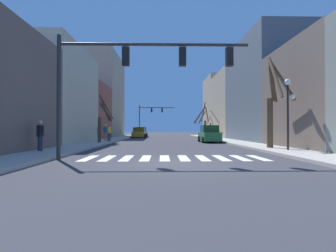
# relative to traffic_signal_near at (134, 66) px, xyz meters

# --- Properties ---
(ground_plane) EXTENTS (240.00, 240.00, 0.00)m
(ground_plane) POSITION_rel_traffic_signal_near_xyz_m (1.83, -1.16, -4.23)
(ground_plane) COLOR #38383D
(sidewalk_left) EXTENTS (2.59, 90.00, 0.15)m
(sidewalk_left) POSITION_rel_traffic_signal_near_xyz_m (-4.91, -1.16, -4.16)
(sidewalk_left) COLOR #ADA89E
(sidewalk_left) RESTS_ON ground_plane
(building_row_left) EXTENTS (6.00, 47.19, 13.91)m
(building_row_left) POSITION_rel_traffic_signal_near_xyz_m (-9.21, 19.57, 0.91)
(building_row_left) COLOR #66564C
(building_row_left) RESTS_ON ground_plane
(building_row_right) EXTENTS (6.00, 50.64, 11.39)m
(building_row_right) POSITION_rel_traffic_signal_near_xyz_m (12.87, 20.29, 0.76)
(building_row_right) COLOR gray
(building_row_right) RESTS_ON ground_plane
(crosswalk_stripes) EXTENTS (8.55, 2.60, 0.01)m
(crosswalk_stripes) POSITION_rel_traffic_signal_near_xyz_m (1.83, 0.66, -4.23)
(crosswalk_stripes) COLOR white
(crosswalk_stripes) RESTS_ON ground_plane
(traffic_signal_near) EXTENTS (8.63, 0.28, 5.61)m
(traffic_signal_near) POSITION_rel_traffic_signal_near_xyz_m (0.00, 0.00, 0.00)
(traffic_signal_near) COLOR #2D2D2D
(traffic_signal_near) RESTS_ON ground_plane
(traffic_signal_far) EXTENTS (7.17, 0.28, 6.16)m
(traffic_signal_far) POSITION_rel_traffic_signal_near_xyz_m (-1.27, 41.24, 0.26)
(traffic_signal_far) COLOR #2D2D2D
(traffic_signal_far) RESTS_ON ground_plane
(street_lamp_right_corner) EXTENTS (0.95, 0.36, 4.22)m
(street_lamp_right_corner) POSITION_rel_traffic_signal_near_xyz_m (8.73, 3.56, -1.09)
(street_lamp_right_corner) COLOR black
(street_lamp_right_corner) RESTS_ON sidewalk_right
(car_parked_left_far) EXTENTS (2.04, 4.30, 1.74)m
(car_parked_left_far) POSITION_rel_traffic_signal_near_xyz_m (-2.48, 35.32, -3.43)
(car_parked_left_far) COLOR #236B38
(car_parked_left_far) RESTS_ON ground_plane
(car_driving_toward_lane) EXTENTS (2.13, 4.39, 1.66)m
(car_driving_toward_lane) POSITION_rel_traffic_signal_near_xyz_m (-2.43, 30.11, -3.46)
(car_driving_toward_lane) COLOR #A38423
(car_driving_toward_lane) RESTS_ON ground_plane
(car_parked_right_far) EXTENTS (1.97, 4.57, 1.77)m
(car_parked_right_far) POSITION_rel_traffic_signal_near_xyz_m (6.17, 15.38, -3.41)
(car_parked_right_far) COLOR #236B38
(car_parked_right_far) RESTS_ON ground_plane
(pedestrian_near_right_corner) EXTENTS (0.33, 0.69, 1.63)m
(pedestrian_near_right_corner) POSITION_rel_traffic_signal_near_xyz_m (-4.60, 12.64, -3.12)
(pedestrian_near_right_corner) COLOR #282D47
(pedestrian_near_right_corner) RESTS_ON sidewalk_left
(pedestrian_on_left_sidewalk) EXTENTS (0.64, 0.52, 1.72)m
(pedestrian_on_left_sidewalk) POSITION_rel_traffic_signal_near_xyz_m (-5.57, 2.99, -3.07)
(pedestrian_on_left_sidewalk) COLOR #282D47
(pedestrian_on_left_sidewalk) RESTS_ON sidewalk_left
(pedestrian_on_right_sidewalk) EXTENTS (0.36, 0.72, 1.73)m
(pedestrian_on_right_sidewalk) POSITION_rel_traffic_signal_near_xyz_m (-4.19, 15.27, -3.06)
(pedestrian_on_right_sidewalk) COLOR #282D47
(pedestrian_on_right_sidewalk) RESTS_ON sidewalk_left
(pedestrian_crossing_street) EXTENTS (0.68, 0.50, 1.76)m
(pedestrian_crossing_street) POSITION_rel_traffic_signal_near_xyz_m (-4.68, 15.94, -3.04)
(pedestrian_crossing_street) COLOR #7A705B
(pedestrian_crossing_street) RESTS_ON sidewalk_left
(street_tree_right_mid) EXTENTS (1.38, 0.57, 4.45)m
(street_tree_right_mid) POSITION_rel_traffic_signal_near_xyz_m (-4.31, 12.59, -2.04)
(street_tree_right_mid) COLOR #473828
(street_tree_right_mid) RESTS_ON sidewalk_left
(street_tree_right_far) EXTENTS (1.29, 3.60, 6.07)m
(street_tree_right_far) POSITION_rel_traffic_signal_near_xyz_m (8.54, 5.23, -1.10)
(street_tree_right_far) COLOR brown
(street_tree_right_far) RESTS_ON sidewalk_right
(street_tree_left_near) EXTENTS (2.61, 2.20, 5.61)m
(street_tree_left_near) POSITION_rel_traffic_signal_near_xyz_m (7.95, 30.52, -1.45)
(street_tree_left_near) COLOR brown
(street_tree_left_near) RESTS_ON sidewalk_right
(street_tree_left_far) EXTENTS (1.93, 1.65, 4.06)m
(street_tree_left_far) POSITION_rel_traffic_signal_near_xyz_m (8.56, 27.16, -2.56)
(street_tree_left_far) COLOR brown
(street_tree_left_far) RESTS_ON sidewalk_right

